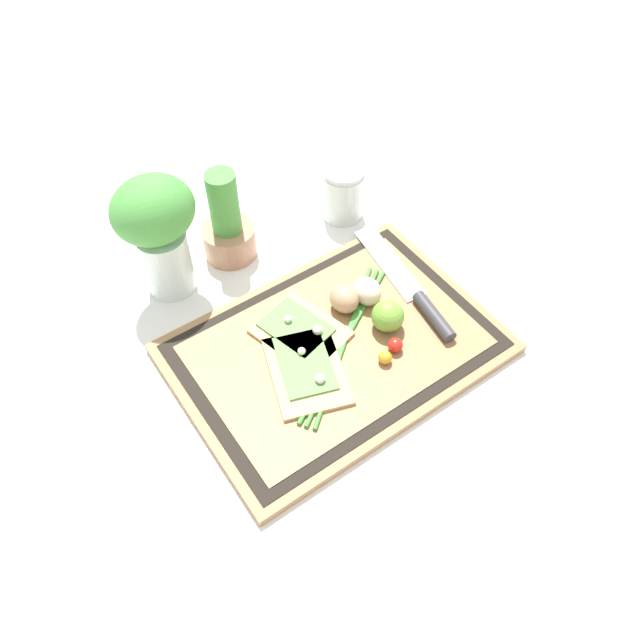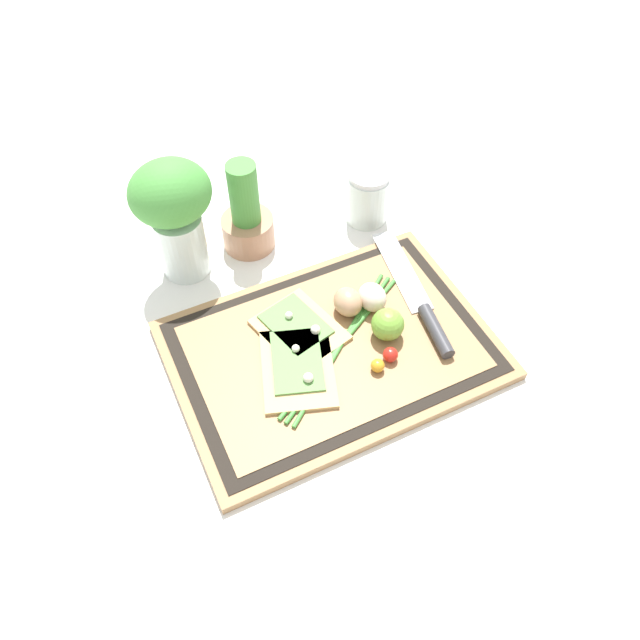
# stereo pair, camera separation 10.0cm
# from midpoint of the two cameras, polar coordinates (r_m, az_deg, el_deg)

# --- Properties ---
(ground_plane) EXTENTS (6.00, 6.00, 0.00)m
(ground_plane) POSITION_cam_midpoint_polar(r_m,az_deg,el_deg) (1.01, -1.41, -3.05)
(ground_plane) COLOR white
(cutting_board) EXTENTS (0.50, 0.35, 0.02)m
(cutting_board) POSITION_cam_midpoint_polar(r_m,az_deg,el_deg) (1.00, -1.42, -2.75)
(cutting_board) COLOR #997047
(cutting_board) RESTS_ON ground_plane
(pizza_slice_near) EXTENTS (0.15, 0.18, 0.02)m
(pizza_slice_near) POSITION_cam_midpoint_polar(r_m,az_deg,el_deg) (0.96, -4.22, -4.70)
(pizza_slice_near) COLOR tan
(pizza_slice_near) RESTS_ON cutting_board
(pizza_slice_far) EXTENTS (0.14, 0.16, 0.02)m
(pizza_slice_far) POSITION_cam_midpoint_polar(r_m,az_deg,el_deg) (1.01, -4.70, -1.18)
(pizza_slice_far) COLOR tan
(pizza_slice_far) RESTS_ON cutting_board
(knife) EXTENTS (0.08, 0.30, 0.02)m
(knife) POSITION_cam_midpoint_polar(r_m,az_deg,el_deg) (1.05, 6.29, 1.92)
(knife) COLOR silver
(knife) RESTS_ON cutting_board
(egg_brown) EXTENTS (0.05, 0.05, 0.05)m
(egg_brown) POSITION_cam_midpoint_polar(r_m,az_deg,el_deg) (1.02, -0.57, 1.79)
(egg_brown) COLOR tan
(egg_brown) RESTS_ON cutting_board
(egg_pink) EXTENTS (0.05, 0.05, 0.05)m
(egg_pink) POSITION_cam_midpoint_polar(r_m,az_deg,el_deg) (1.04, 1.55, 2.50)
(egg_pink) COLOR beige
(egg_pink) RESTS_ON cutting_board
(lime) EXTENTS (0.05, 0.05, 0.05)m
(lime) POSITION_cam_midpoint_polar(r_m,az_deg,el_deg) (1.00, 3.37, 0.20)
(lime) COLOR #70A838
(lime) RESTS_ON cutting_board
(cherry_tomato_red) EXTENTS (0.02, 0.02, 0.02)m
(cherry_tomato_red) POSITION_cam_midpoint_polar(r_m,az_deg,el_deg) (0.98, 4.01, -2.48)
(cherry_tomato_red) COLOR red
(cherry_tomato_red) RESTS_ON cutting_board
(cherry_tomato_yellow) EXTENTS (0.02, 0.02, 0.02)m
(cherry_tomato_yellow) POSITION_cam_midpoint_polar(r_m,az_deg,el_deg) (0.97, 3.03, -3.64)
(cherry_tomato_yellow) COLOR gold
(cherry_tomato_yellow) RESTS_ON cutting_board
(scallion_bunch) EXTENTS (0.29, 0.21, 0.01)m
(scallion_bunch) POSITION_cam_midpoint_polar(r_m,az_deg,el_deg) (0.99, -0.58, -2.14)
(scallion_bunch) COLOR #47933D
(scallion_bunch) RESTS_ON cutting_board
(herb_pot) EXTENTS (0.10, 0.10, 0.18)m
(herb_pot) POSITION_cam_midpoint_polar(r_m,az_deg,el_deg) (1.13, -11.00, 8.13)
(herb_pot) COLOR #AD7A5B
(herb_pot) RESTS_ON ground_plane
(sauce_jar) EXTENTS (0.08, 0.08, 0.11)m
(sauce_jar) POSITION_cam_midpoint_polar(r_m,az_deg,el_deg) (1.20, -0.35, 11.18)
(sauce_jar) COLOR silver
(sauce_jar) RESTS_ON ground_plane
(herb_glass) EXTENTS (0.14, 0.12, 0.23)m
(herb_glass) POSITION_cam_midpoint_polar(r_m,az_deg,el_deg) (1.05, -17.34, 7.92)
(herb_glass) COLOR silver
(herb_glass) RESTS_ON ground_plane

